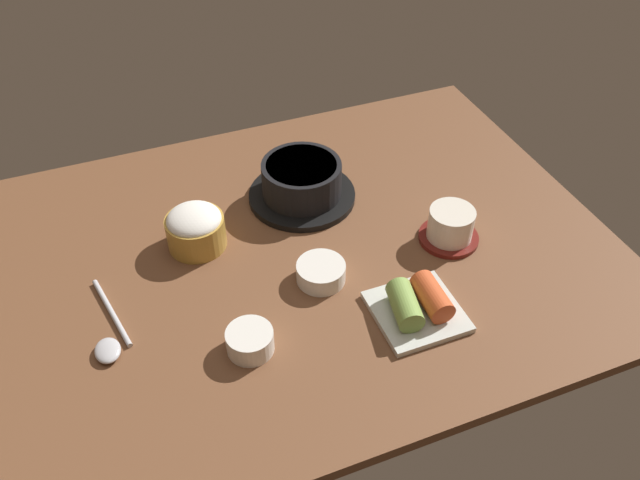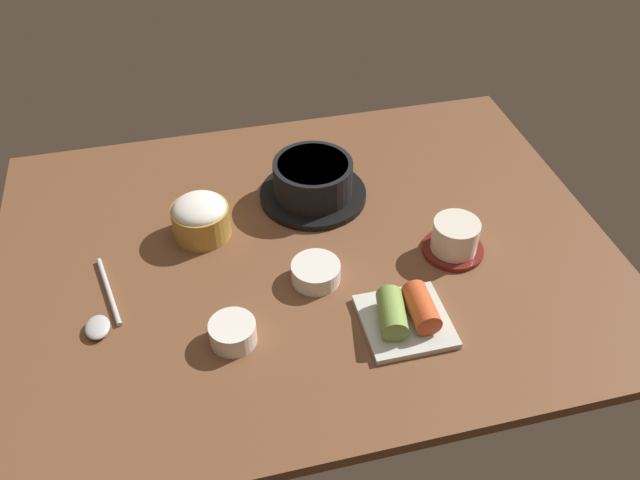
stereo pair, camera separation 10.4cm
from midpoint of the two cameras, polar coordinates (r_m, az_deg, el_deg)
dining_table at (r=107.99cm, az=-4.14°, el=-1.28°), size 100.00×76.00×2.00cm
stone_pot at (r=115.16cm, az=-4.21°, el=4.94°), size 19.01×19.01×7.40cm
rice_bowl at (r=108.36cm, az=-13.56°, el=0.92°), size 9.61×9.61×7.13cm
tea_cup_with_saucer at (r=108.02cm, az=8.63°, el=1.09°), size 9.99×9.99×6.05cm
banchan_cup_center at (r=100.98cm, az=-2.96°, el=-2.96°), size 7.68×7.68×3.07cm
kimchi_plate at (r=96.23cm, az=5.46°, el=-5.86°), size 12.59×12.59×4.85cm
side_bowl_near at (r=92.92cm, az=-9.38°, el=-8.81°), size 6.73×6.73×3.45cm
spoon at (r=99.95cm, az=-20.86°, el=-8.17°), size 5.23×17.03×1.35cm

